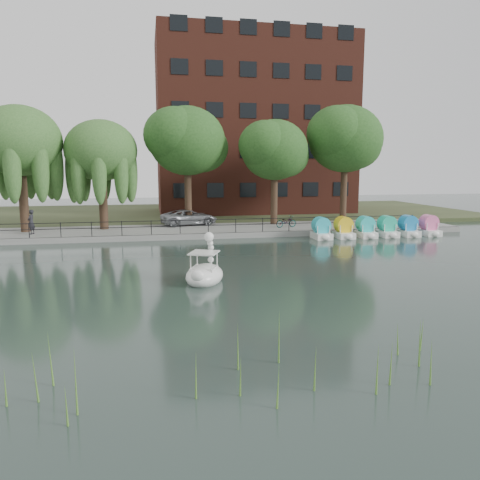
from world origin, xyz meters
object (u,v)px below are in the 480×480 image
object	(u,v)px
bicycle	(286,221)
pedestrian	(31,220)
swan_boat	(205,271)
minivan	(189,216)

from	to	relation	value
bicycle	pedestrian	size ratio (longest dim) A/B	0.87
bicycle	swan_boat	bearing A→B (deg)	138.28
pedestrian	swan_boat	bearing A→B (deg)	52.43
pedestrian	swan_boat	xyz separation A→B (m)	(10.48, -14.40, -0.92)
swan_boat	bicycle	bearing A→B (deg)	82.94
bicycle	swan_boat	world-z (taller)	swan_boat
minivan	pedestrian	world-z (taller)	pedestrian
swan_boat	minivan	bearing A→B (deg)	109.38
minivan	bicycle	size ratio (longest dim) A/B	3.03
bicycle	swan_boat	size ratio (longest dim) A/B	0.59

